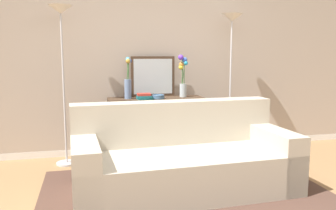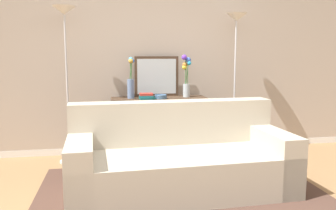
# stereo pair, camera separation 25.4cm
# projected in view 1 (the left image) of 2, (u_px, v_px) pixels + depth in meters

# --- Properties ---
(back_wall) EXTENTS (12.00, 0.15, 2.83)m
(back_wall) POSITION_uv_depth(u_px,v_px,m) (149.00, 52.00, 4.89)
(back_wall) COLOR white
(back_wall) RESTS_ON ground
(area_rug) EXTENTS (2.84, 2.04, 0.01)m
(area_rug) POSITION_uv_depth(u_px,v_px,m) (187.00, 195.00, 3.44)
(area_rug) COLOR #51382D
(area_rug) RESTS_ON ground
(couch) EXTENTS (2.22, 1.07, 0.88)m
(couch) POSITION_uv_depth(u_px,v_px,m) (182.00, 160.00, 3.56)
(couch) COLOR #BCB29E
(couch) RESTS_ON ground
(console_table) EXTENTS (1.27, 0.39, 0.81)m
(console_table) POSITION_uv_depth(u_px,v_px,m) (156.00, 116.00, 4.69)
(console_table) COLOR #473323
(console_table) RESTS_ON ground
(floor_lamp_left) EXTENTS (0.28, 0.28, 1.96)m
(floor_lamp_left) POSITION_uv_depth(u_px,v_px,m) (62.00, 41.00, 4.21)
(floor_lamp_left) COLOR silver
(floor_lamp_left) RESTS_ON ground
(floor_lamp_right) EXTENTS (0.28, 0.28, 1.92)m
(floor_lamp_right) POSITION_uv_depth(u_px,v_px,m) (231.00, 45.00, 4.73)
(floor_lamp_right) COLOR silver
(floor_lamp_right) RESTS_ON ground
(wall_mirror) EXTENTS (0.60, 0.02, 0.55)m
(wall_mirror) POSITION_uv_depth(u_px,v_px,m) (153.00, 76.00, 4.77)
(wall_mirror) COLOR #473323
(wall_mirror) RESTS_ON console_table
(vase_tall_flowers) EXTENTS (0.10, 0.13, 0.54)m
(vase_tall_flowers) POSITION_uv_depth(u_px,v_px,m) (128.00, 83.00, 4.52)
(vase_tall_flowers) COLOR #6B84AD
(vase_tall_flowers) RESTS_ON console_table
(vase_short_flowers) EXTENTS (0.13, 0.11, 0.57)m
(vase_short_flowers) POSITION_uv_depth(u_px,v_px,m) (183.00, 76.00, 4.72)
(vase_short_flowers) COLOR silver
(vase_short_flowers) RESTS_ON console_table
(fruit_bowl) EXTENTS (0.16, 0.16, 0.05)m
(fruit_bowl) POSITION_uv_depth(u_px,v_px,m) (158.00, 97.00, 4.53)
(fruit_bowl) COLOR #4C7093
(fruit_bowl) RESTS_ON console_table
(book_stack) EXTENTS (0.20, 0.17, 0.08)m
(book_stack) POSITION_uv_depth(u_px,v_px,m) (144.00, 96.00, 4.49)
(book_stack) COLOR #1E7075
(book_stack) RESTS_ON console_table
(book_row_under_console) EXTENTS (0.48, 0.18, 0.13)m
(book_row_under_console) POSITION_uv_depth(u_px,v_px,m) (136.00, 153.00, 4.70)
(book_row_under_console) COLOR navy
(book_row_under_console) RESTS_ON ground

